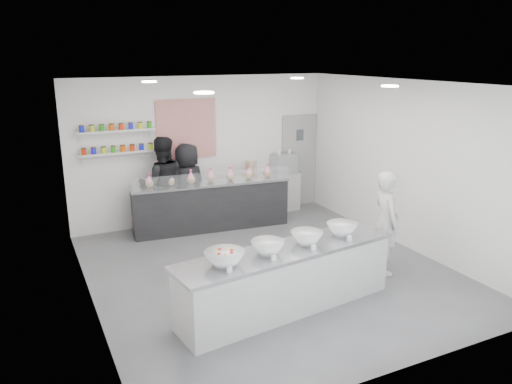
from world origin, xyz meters
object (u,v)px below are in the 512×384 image
back_bar (212,206)px  espresso_ledge (274,192)px  prep_counter (287,279)px  woman_prep (386,222)px  espresso_machine (284,163)px  staff_right (188,186)px  staff_left (163,185)px

back_bar → espresso_ledge: size_ratio=2.62×
prep_counter → woman_prep: bearing=3.8°
espresso_ledge → espresso_machine: bearing=0.0°
woman_prep → prep_counter: bearing=115.7°
espresso_ledge → espresso_machine: (0.26, 0.00, 0.64)m
back_bar → prep_counter: bearing=-88.2°
back_bar → woman_prep: 3.61m
prep_counter → espresso_machine: espresso_machine is taller
back_bar → staff_right: bearing=148.4°
espresso_machine → woman_prep: woman_prep is taller
prep_counter → espresso_machine: 4.59m
back_bar → espresso_machine: bearing=19.6°
espresso_ledge → staff_right: size_ratio=0.69×
back_bar → espresso_machine: espresso_machine is taller
espresso_machine → back_bar: bearing=-166.1°
prep_counter → espresso_ledge: (1.90, 4.00, 0.00)m
espresso_ledge → staff_left: 2.61m
espresso_machine → woman_prep: (-0.15, -3.61, -0.25)m
woman_prep → staff_right: (-2.15, 3.43, 0.03)m
espresso_ledge → staff_right: (-2.04, -0.18, 0.42)m
espresso_ledge → staff_right: 2.09m
back_bar → woman_prep: bearing=-54.9°
back_bar → woman_prep: size_ratio=1.87×
espresso_machine → staff_left: staff_left is taller
prep_counter → staff_left: bearing=92.5°
staff_right → espresso_ledge: bearing=168.1°
espresso_machine → staff_left: bearing=-176.3°
espresso_ledge → staff_left: staff_left is taller
espresso_machine → staff_left: size_ratio=0.27×
espresso_ledge → woman_prep: 3.63m
prep_counter → espresso_ledge: same height
espresso_machine → staff_right: size_ratio=0.30×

